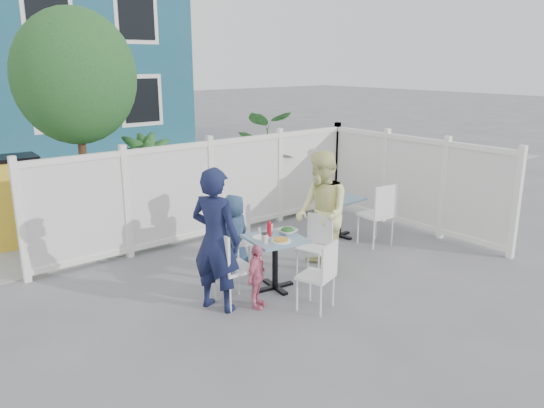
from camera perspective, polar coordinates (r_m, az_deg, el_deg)
ground at (r=7.02m, az=3.69°, el=-8.60°), size 80.00×80.00×0.00m
near_sidewalk at (r=9.97m, az=-11.30°, el=-1.55°), size 24.00×2.60×0.01m
street at (r=13.26m, az=-18.88°, el=2.09°), size 24.00×5.00×0.01m
far_sidewalk at (r=16.16m, az=-22.80°, el=3.97°), size 24.00×1.60×0.01m
fence_back at (r=8.64m, az=-6.59°, el=1.41°), size 5.86×0.08×1.60m
fence_right at (r=9.32m, az=14.90°, el=2.01°), size 0.08×3.66×1.60m
tree at (r=8.47m, az=-20.39°, el=12.68°), size 1.80×1.62×3.59m
utility_cabinet at (r=9.15m, az=-25.98°, el=0.06°), size 0.77×0.57×1.36m
potted_shrub_a at (r=8.85m, az=-13.38°, el=1.82°), size 1.18×1.18×1.69m
potted_shrub_b at (r=10.16m, az=0.40°, el=4.34°), size 2.13×2.17×1.83m
main_table at (r=6.69m, az=0.33°, el=-4.87°), size 0.74×0.74×0.69m
spare_table at (r=8.74m, az=7.29°, el=-0.26°), size 0.68×0.68×0.67m
chair_left at (r=6.27m, az=-4.71°, el=-6.30°), size 0.43×0.45×0.93m
chair_right at (r=7.14m, az=4.79°, el=-4.02°), size 0.46×0.47×0.83m
chair_back at (r=7.39m, az=-3.35°, el=-3.14°), size 0.45×0.44×0.87m
chair_near at (r=6.17m, az=5.34°, el=-7.20°), size 0.48×0.47×0.84m
chair_spare at (r=8.39m, az=11.54°, el=-0.67°), size 0.50×0.49×0.99m
man at (r=6.10m, az=-6.07°, el=-3.85°), size 0.62×0.73×1.70m
woman at (r=7.16m, az=5.36°, el=-1.00°), size 0.91×1.00×1.68m
boy at (r=7.27m, az=-4.11°, el=-3.18°), size 0.58×0.43×1.09m
toddler at (r=6.25m, az=-1.66°, el=-7.82°), size 0.49×0.40×0.78m
plate_main at (r=6.49m, az=0.96°, el=-3.98°), size 0.25×0.25×0.02m
plate_side at (r=6.62m, az=-1.23°, el=-3.61°), size 0.21×0.21×0.01m
salad_bowl at (r=6.77m, az=1.67°, el=-2.97°), size 0.24×0.24×0.06m
coffee_cup_a at (r=6.43m, az=-0.79°, el=-3.72°), size 0.08×0.08×0.12m
coffee_cup_b at (r=6.81m, az=-0.27°, el=-2.56°), size 0.08×0.08×0.13m
ketchup_bottle at (r=6.65m, az=-0.31°, el=-2.76°), size 0.06×0.06×0.18m
salt_shaker at (r=6.78m, az=-1.35°, el=-2.88°), size 0.03×0.03×0.07m
pepper_shaker at (r=6.79m, az=-1.30°, el=-2.89°), size 0.03×0.03×0.07m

